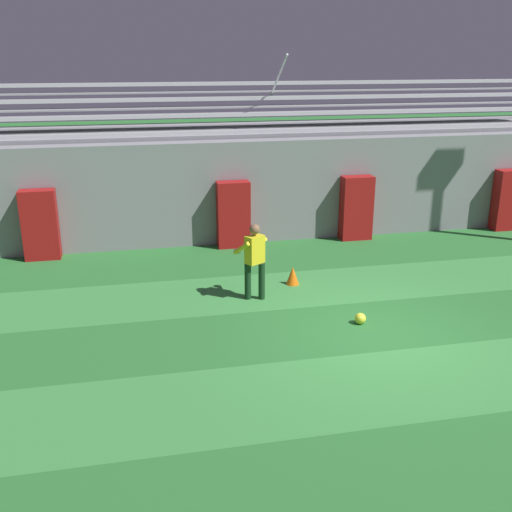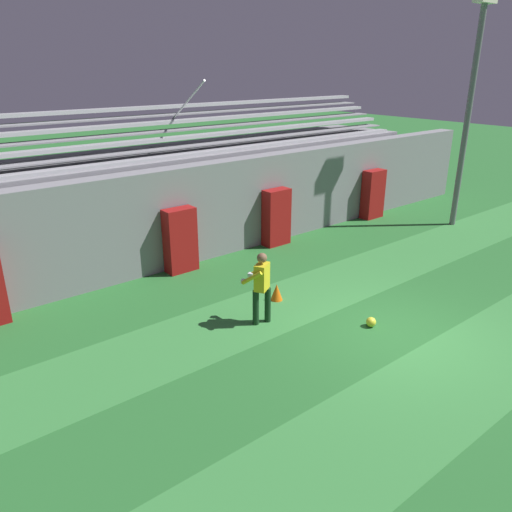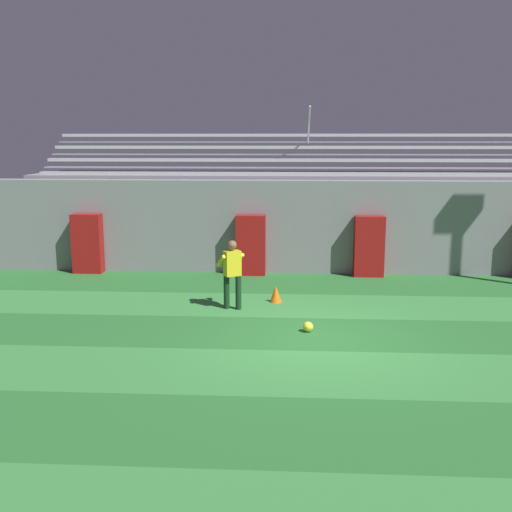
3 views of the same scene
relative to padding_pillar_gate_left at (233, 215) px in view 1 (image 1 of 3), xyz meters
name	(u,v)px [view 1 (image 1 of 3)]	position (x,y,z in m)	size (l,w,h in m)	color
ground_plane	(380,335)	(1.76, -5.95, -0.90)	(80.00, 80.00, 0.00)	#286B2D
turf_stripe_mid	(422,381)	(1.76, -7.66, -0.90)	(28.00, 2.15, 0.01)	#38843D
turf_stripe_far	(335,285)	(1.76, -3.36, -0.90)	(28.00, 2.15, 0.01)	#38843D
back_wall	(291,189)	(1.76, 0.55, 0.50)	(24.00, 0.60, 2.80)	gray
padding_pillar_gate_left	(233,215)	(0.00, 0.00, 0.00)	(0.88, 0.44, 1.80)	maroon
padding_pillar_gate_right	(356,208)	(3.51, 0.00, 0.00)	(0.88, 0.44, 1.80)	maroon
padding_pillar_far_left	(40,225)	(-4.97, 0.00, 0.00)	(0.88, 0.44, 1.80)	maroon
padding_pillar_far_right	(508,200)	(8.29, 0.00, 0.00)	(0.88, 0.44, 1.80)	maroon
bleacher_stand	(275,173)	(1.76, 2.54, 0.60)	(18.00, 3.35, 5.03)	gray
goalkeeper	(254,257)	(-0.20, -3.74, 0.05)	(0.73, 0.70, 1.67)	#143319
soccer_ball	(360,318)	(1.57, -5.40, -0.79)	(0.22, 0.22, 0.22)	yellow
traffic_cone	(293,276)	(0.83, -3.09, -0.69)	(0.30, 0.30, 0.42)	orange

